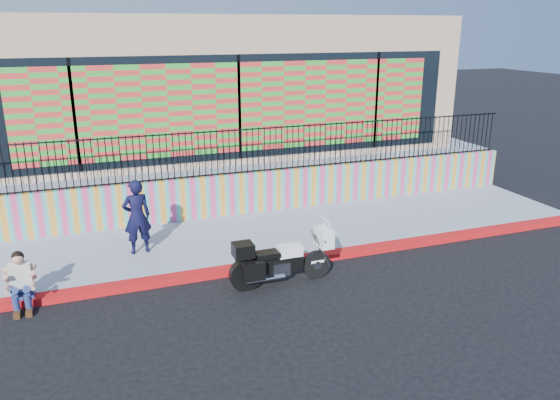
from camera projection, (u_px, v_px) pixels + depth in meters
name	position (u px, v px, depth m)	size (l,w,h in m)	color
ground	(294.00, 264.00, 11.91)	(90.00, 90.00, 0.00)	black
red_curb	(294.00, 261.00, 11.89)	(16.00, 0.30, 0.15)	red
sidewalk	(270.00, 235.00, 13.37)	(16.00, 3.00, 0.15)	#8C92A9
mural_wall	(250.00, 193.00, 14.61)	(16.00, 0.20, 1.10)	#EF3E77
metal_fence	(249.00, 151.00, 14.26)	(15.80, 0.04, 1.20)	black
elevated_platform	(208.00, 155.00, 19.19)	(16.00, 10.00, 1.25)	#8C92A9
storefront_building	(206.00, 80.00, 18.20)	(14.00, 8.06, 4.00)	tan
police_motorcycle	(280.00, 259.00, 10.84)	(2.09, 0.69, 1.30)	black
police_officer	(137.00, 217.00, 11.90)	(0.61, 0.40, 1.68)	black
seated_man	(21.00, 287.00, 9.89)	(0.54, 0.71, 1.06)	navy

